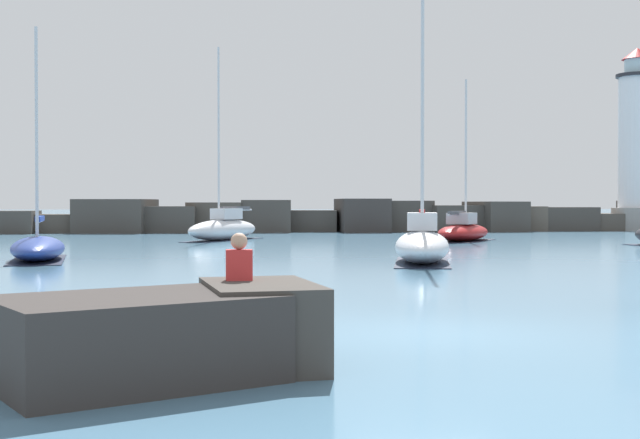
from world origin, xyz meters
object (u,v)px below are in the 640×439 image
Objects in this scene: lighthouse at (637,151)px; sailboat_moored_1 at (422,243)px; person_on_rocks at (239,289)px; sailboat_moored_2 at (38,247)px; sailboat_moored_3 at (224,228)px; sailboat_moored_0 at (463,231)px.

lighthouse is 43.30m from sailboat_moored_1.
person_on_rocks is at bearing -110.96° from sailboat_moored_1.
sailboat_moored_2 is 4.95× the size of person_on_rocks.
person_on_rocks is (-0.70, -40.00, 0.27)m from sailboat_moored_3.
lighthouse is at bearing 53.10° from sailboat_moored_1.
sailboat_moored_1 is at bearing -72.10° from sailboat_moored_3.
sailboat_moored_1 is (-25.78, -34.34, -5.52)m from lighthouse.
lighthouse is 63.28m from person_on_rocks.
person_on_rocks is (-14.21, -36.99, 0.39)m from sailboat_moored_0.
sailboat_moored_2 is at bearing -142.04° from lighthouse.
sailboat_moored_2 is 18.97m from sailboat_moored_3.
sailboat_moored_1 is 21.76m from sailboat_moored_3.
sailboat_moored_1 is 1.25× the size of sailboat_moored_2.
lighthouse is 35.64m from sailboat_moored_3.
sailboat_moored_3 is at bearing 88.99° from person_on_rocks.
sailboat_moored_0 is at bearing -138.72° from lighthouse.
sailboat_moored_1 is at bearing -12.96° from sailboat_moored_2.
person_on_rocks is at bearing -91.01° from sailboat_moored_3.
lighthouse is at bearing 22.78° from sailboat_moored_3.
sailboat_moored_3 is (-13.51, 3.01, 0.13)m from sailboat_moored_0.
person_on_rocks is (-7.39, -19.29, 0.28)m from sailboat_moored_1.
lighthouse is 1.31× the size of sailboat_moored_1.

